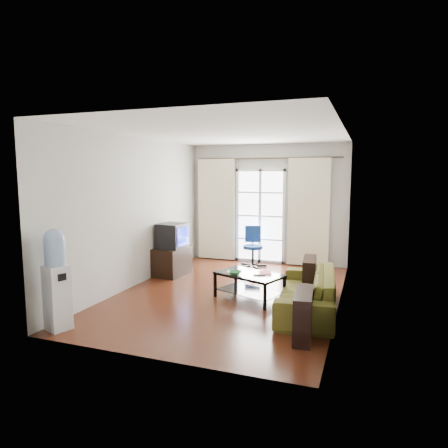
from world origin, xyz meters
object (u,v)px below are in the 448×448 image
Objects in this scene: sofa at (307,291)px; water_cooler at (56,277)px; coffee_table at (249,282)px; tv_stand at (172,261)px; task_chair at (253,255)px; crt_tv at (171,235)px.

water_cooler is (-2.96, -1.86, 0.41)m from sofa.
coffee_table is 2.92m from water_cooler.
task_chair is at bearing 48.39° from tv_stand.
coffee_table is 1.57× the size of tv_stand.
crt_tv is 3.06m from water_cooler.
crt_tv is at bearing 153.11° from coffee_table.
task_chair is (-1.54, 2.47, -0.03)m from sofa.
sofa reaches higher than tv_stand.
tv_stand is 0.57× the size of water_cooler.
coffee_table is at bearing 64.71° from water_cooler.
coffee_table is 2.21m from crt_tv.
crt_tv reaches higher than sofa.
sofa is 1.56× the size of water_cooler.
task_chair is at bearing 90.38° from water_cooler.
water_cooler is at bearing -124.87° from task_chair.
water_cooler is at bearing -63.64° from sofa.
coffee_table is 2.15m from tv_stand.
sofa is at bearing -17.93° from tv_stand.
tv_stand is at bearing 106.88° from water_cooler.
sofa is 3.64× the size of crt_tv.
sofa is at bearing 50.69° from water_cooler.
coffee_table is 2.10× the size of crt_tv.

